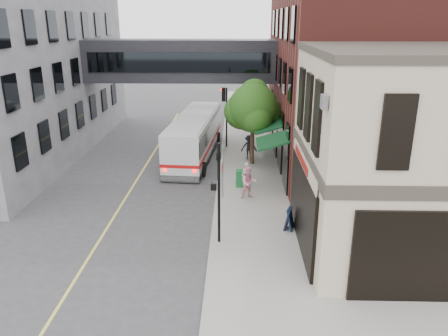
# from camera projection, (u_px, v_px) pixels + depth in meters

# --- Properties ---
(ground) EXTENTS (120.00, 120.00, 0.00)m
(ground) POSITION_uv_depth(u_px,v_px,m) (207.00, 269.00, 17.38)
(ground) COLOR #38383A
(ground) RESTS_ON ground
(sidewalk_main) EXTENTS (4.00, 60.00, 0.15)m
(sidewalk_main) POSITION_uv_depth(u_px,v_px,m) (248.00, 160.00, 30.54)
(sidewalk_main) COLOR gray
(sidewalk_main) RESTS_ON ground
(corner_building) EXTENTS (10.19, 8.12, 8.45)m
(corner_building) POSITION_uv_depth(u_px,v_px,m) (430.00, 155.00, 17.67)
(corner_building) COLOR #C1B193
(corner_building) RESTS_ON ground
(brick_building) EXTENTS (13.76, 18.00, 14.00)m
(brick_building) POSITION_uv_depth(u_px,v_px,m) (370.00, 58.00, 29.03)
(brick_building) COLOR #59211C
(brick_building) RESTS_ON ground
(skyway_bridge) EXTENTS (14.00, 3.18, 3.00)m
(skyway_bridge) POSITION_uv_depth(u_px,v_px,m) (181.00, 60.00, 32.36)
(skyway_bridge) COLOR black
(skyway_bridge) RESTS_ON ground
(traffic_signal_near) EXTENTS (0.44, 0.22, 4.60)m
(traffic_signal_near) POSITION_uv_depth(u_px,v_px,m) (218.00, 181.00, 18.29)
(traffic_signal_near) COLOR black
(traffic_signal_near) RESTS_ON sidewalk_main
(traffic_signal_far) EXTENTS (0.53, 0.28, 4.50)m
(traffic_signal_far) POSITION_uv_depth(u_px,v_px,m) (225.00, 105.00, 32.36)
(traffic_signal_far) COLOR black
(traffic_signal_far) RESTS_ON sidewalk_main
(street_sign_pole) EXTENTS (0.08, 0.75, 3.00)m
(street_sign_pole) POSITION_uv_depth(u_px,v_px,m) (222.00, 167.00, 23.36)
(street_sign_pole) COLOR gray
(street_sign_pole) RESTS_ON sidewalk_main
(street_tree) EXTENTS (3.80, 3.20, 5.60)m
(street_tree) POSITION_uv_depth(u_px,v_px,m) (253.00, 108.00, 28.55)
(street_tree) COLOR #382619
(street_tree) RESTS_ON sidewalk_main
(lane_marking) EXTENTS (0.12, 40.00, 0.01)m
(lane_marking) POSITION_uv_depth(u_px,v_px,m) (137.00, 180.00, 26.96)
(lane_marking) COLOR #D8CC4C
(lane_marking) RESTS_ON ground
(bus) EXTENTS (3.36, 11.13, 2.95)m
(bus) POSITION_uv_depth(u_px,v_px,m) (195.00, 135.00, 30.91)
(bus) COLOR silver
(bus) RESTS_ON ground
(pedestrian_a) EXTENTS (0.64, 0.50, 1.56)m
(pedestrian_a) POSITION_uv_depth(u_px,v_px,m) (247.00, 176.00, 24.93)
(pedestrian_a) COLOR silver
(pedestrian_a) RESTS_ON sidewalk_main
(pedestrian_b) EXTENTS (1.01, 0.88, 1.78)m
(pedestrian_b) POSITION_uv_depth(u_px,v_px,m) (249.00, 182.00, 23.61)
(pedestrian_b) COLOR pink
(pedestrian_b) RESTS_ON sidewalk_main
(pedestrian_c) EXTENTS (1.11, 0.64, 1.71)m
(pedestrian_c) POSITION_uv_depth(u_px,v_px,m) (249.00, 147.00, 30.21)
(pedestrian_c) COLOR black
(pedestrian_c) RESTS_ON sidewalk_main
(newspaper_box) EXTENTS (0.51, 0.46, 0.99)m
(newspaper_box) POSITION_uv_depth(u_px,v_px,m) (240.00, 178.00, 25.37)
(newspaper_box) COLOR #155E2A
(newspaper_box) RESTS_ON sidewalk_main
(sandwich_board) EXTENTS (0.56, 0.69, 1.06)m
(sandwich_board) POSITION_uv_depth(u_px,v_px,m) (289.00, 219.00, 20.18)
(sandwich_board) COLOR black
(sandwich_board) RESTS_ON sidewalk_main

